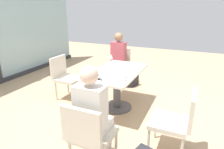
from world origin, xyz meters
name	(u,v)px	position (x,y,z in m)	size (l,w,h in m)	color
ground_plane	(117,107)	(0.00, 0.00, 0.00)	(12.00, 12.00, 0.00)	tan
dining_table_main	(117,81)	(0.00, 0.00, 0.54)	(1.38, 0.78, 0.73)	silver
chair_far_right	(119,64)	(1.23, 0.46, 0.50)	(0.50, 0.46, 0.87)	beige
chair_side_end	(89,133)	(-1.53, -0.30, 0.50)	(0.50, 0.46, 0.87)	beige
chair_front_left	(177,119)	(-0.83, -1.16, 0.50)	(0.46, 0.50, 0.87)	beige
chair_near_window	(65,75)	(0.00, 1.16, 0.50)	(0.46, 0.51, 0.87)	beige
person_far_right	(117,57)	(1.12, 0.46, 0.70)	(0.39, 0.34, 1.26)	#B24C56
person_side_end	(93,112)	(-1.42, -0.30, 0.70)	(0.39, 0.34, 1.26)	silver
wine_glass_0	(135,65)	(0.07, -0.30, 0.86)	(0.07, 0.07, 0.18)	silver
wine_glass_1	(108,64)	(-0.09, 0.14, 0.86)	(0.07, 0.07, 0.18)	silver
wine_glass_2	(86,72)	(-0.61, 0.28, 0.86)	(0.07, 0.07, 0.18)	silver
wine_glass_3	(101,73)	(-0.57, 0.03, 0.86)	(0.07, 0.07, 0.18)	silver
wine_glass_4	(111,57)	(0.46, 0.32, 0.86)	(0.07, 0.07, 0.18)	silver
coffee_cup	(124,78)	(-0.42, -0.30, 0.78)	(0.08, 0.08, 0.09)	white
cell_phone_on_table	(98,79)	(-0.51, 0.12, 0.73)	(0.07, 0.14, 0.01)	black
handbag_0	(132,80)	(1.17, 0.08, 0.14)	(0.30, 0.16, 0.28)	#232328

